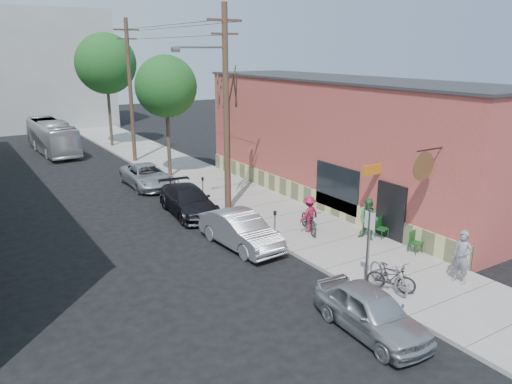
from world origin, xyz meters
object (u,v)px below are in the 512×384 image
parked_bike_b (389,273)px  sign_post (368,241)px  patron_green (369,219)px  parking_meter_near (275,220)px  car_0 (371,311)px  car_2 (188,201)px  bus (52,137)px  parked_bike_a (391,278)px  car_3 (147,176)px  cyclist (309,214)px  patio_chair_a (382,228)px  tree_bare (228,155)px  tree_leafy_far (106,64)px  car_1 (241,230)px  utility_pole_near (225,106)px  parking_meter_far (203,184)px  patron_grey (462,257)px  tree_leafy_mid (166,87)px

parked_bike_b → sign_post: bearing=147.2°
patron_green → parked_bike_b: bearing=-55.0°
parking_meter_near → car_0: 7.69m
car_2 → bus: bearing=102.5°
parked_bike_b → bus: 31.87m
parked_bike_a → car_3: 17.84m
parking_meter_near → car_0: size_ratio=0.31×
cyclist → car_3: bearing=-83.4°
patio_chair_a → tree_bare: bearing=96.4°
parked_bike_b → patio_chair_a: bearing=56.2°
parked_bike_b → tree_leafy_far: bearing=99.8°
car_2 → car_1: bearing=-84.8°
utility_pole_near → bus: size_ratio=1.07×
parking_meter_far → bus: bus is taller
sign_post → car_0: sign_post is taller
parking_meter_near → parked_bike_b: parking_meter_near is taller
cyclist → bus: size_ratio=0.18×
parking_meter_far → patron_grey: (3.08, -13.93, 0.13)m
parking_meter_near → utility_pole_near: 6.34m
parking_meter_near → utility_pole_near: utility_pole_near is taller
cyclist → parked_bike_b: cyclist is taller
parking_meter_near → car_0: bearing=-103.0°
tree_leafy_mid → patio_chair_a: tree_leafy_mid is taller
utility_pole_near → parked_bike_b: utility_pole_near is taller
car_2 → car_3: (0.11, 6.11, -0.03)m
parking_meter_far → cyclist: size_ratio=0.76×
tree_bare → tree_leafy_mid: tree_leafy_mid is taller
patio_chair_a → parked_bike_b: bearing=-151.2°
patron_green → car_2: bearing=-166.7°
tree_leafy_far → parked_bike_b: (0.11, -31.24, -6.23)m
parking_meter_near → parked_bike_a: bearing=-85.2°
car_1 → parking_meter_near: bearing=-14.3°
patio_chair_a → cyclist: 3.22m
utility_pole_near → cyclist: (1.63, -4.67, -4.44)m
tree_leafy_mid → parked_bike_b: 19.43m
parking_meter_near → car_0: (-1.72, -7.49, -0.30)m
tree_leafy_mid → bus: 14.34m
patio_chair_a → parked_bike_a: 5.05m
tree_bare → parked_bike_a: tree_bare is taller
patron_green → car_2: 9.10m
tree_bare → car_2: tree_bare is taller
cyclist → tree_leafy_far: bearing=-96.1°
patio_chair_a → car_1: bearing=135.5°
sign_post → utility_pole_near: bearing=89.8°
car_3 → patio_chair_a: bearing=-67.4°
car_2 → parking_meter_near: bearing=-68.8°
parking_meter_near → car_3: parking_meter_near is taller
utility_pole_near → parking_meter_near: bearing=-91.8°
parking_meter_far → parked_bike_a: size_ratio=0.75×
patron_green → parked_bike_a: patron_green is taller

